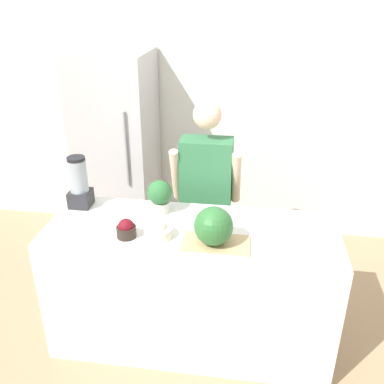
# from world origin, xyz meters

# --- Properties ---
(ground_plane) EXTENTS (14.00, 14.00, 0.00)m
(ground_plane) POSITION_xyz_m (0.00, 0.00, 0.00)
(ground_plane) COLOR tan
(wall_back) EXTENTS (8.00, 0.06, 2.60)m
(wall_back) POSITION_xyz_m (0.00, 2.04, 1.30)
(wall_back) COLOR white
(wall_back) RESTS_ON ground_plane
(counter_island) EXTENTS (1.93, 0.71, 0.94)m
(counter_island) POSITION_xyz_m (0.00, 0.36, 0.47)
(counter_island) COLOR white
(counter_island) RESTS_ON ground_plane
(refrigerator) EXTENTS (0.67, 0.75, 1.88)m
(refrigerator) POSITION_xyz_m (-0.89, 1.63, 0.94)
(refrigerator) COLOR #B7B7BC
(refrigerator) RESTS_ON ground_plane
(person) EXTENTS (0.54, 0.26, 1.63)m
(person) POSITION_xyz_m (0.02, 0.99, 0.84)
(person) COLOR gray
(person) RESTS_ON ground_plane
(cutting_board) EXTENTS (0.42, 0.22, 0.01)m
(cutting_board) POSITION_xyz_m (0.18, 0.19, 0.95)
(cutting_board) COLOR tan
(cutting_board) RESTS_ON counter_island
(watermelon) EXTENTS (0.24, 0.24, 0.24)m
(watermelon) POSITION_xyz_m (0.16, 0.18, 1.08)
(watermelon) COLOR #2D6B33
(watermelon) RESTS_ON cutting_board
(bowl_cherries) EXTENTS (0.13, 0.13, 0.13)m
(bowl_cherries) POSITION_xyz_m (-0.39, 0.20, 1.00)
(bowl_cherries) COLOR #2D231E
(bowl_cherries) RESTS_ON counter_island
(bowl_cream) EXTENTS (0.18, 0.18, 0.11)m
(bowl_cream) POSITION_xyz_m (-0.19, 0.23, 0.98)
(bowl_cream) COLOR beige
(bowl_cream) RESTS_ON counter_island
(blender) EXTENTS (0.15, 0.15, 0.38)m
(blender) POSITION_xyz_m (-0.84, 0.56, 1.12)
(blender) COLOR #28282D
(blender) RESTS_ON counter_island
(potted_plant) EXTENTS (0.17, 0.17, 0.24)m
(potted_plant) POSITION_xyz_m (-0.25, 0.55, 1.07)
(potted_plant) COLOR beige
(potted_plant) RESTS_ON counter_island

